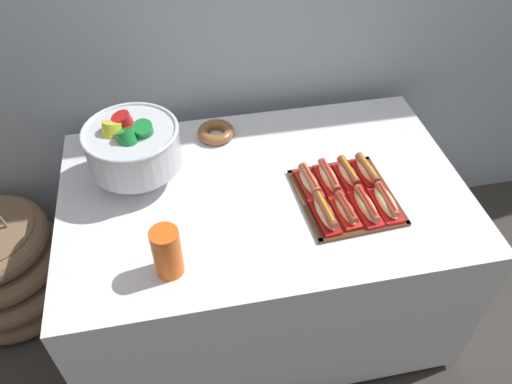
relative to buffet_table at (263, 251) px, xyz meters
The scene contains 15 objects.
ground_plane 0.40m from the buffet_table, ahead, with size 10.00×10.00×0.00m, color #38332D.
buffet_table is the anchor object (origin of this frame).
floor_vase 1.16m from the buffet_table, 167.09° to the left, with size 0.57×0.57×1.04m.
serving_tray 0.47m from the buffet_table, 20.51° to the right, with size 0.35×0.38×0.01m.
hot_dog_0 0.47m from the buffet_table, 48.41° to the right, with size 0.07×0.18×0.07m.
hot_dog_1 0.50m from the buffet_table, 37.48° to the right, with size 0.07×0.16×0.06m.
hot_dog_2 0.54m from the buffet_table, 29.89° to the right, with size 0.08×0.19×0.06m.
hot_dog_3 0.59m from the buffet_table, 24.49° to the right, with size 0.07×0.18×0.06m.
hot_dog_4 0.43m from the buffet_table, ahead, with size 0.08×0.17×0.06m.
hot_dog_5 0.46m from the buffet_table, ahead, with size 0.07×0.18×0.06m.
hot_dog_6 0.51m from the buffet_table, ahead, with size 0.08×0.16×0.06m.
hot_dog_7 0.55m from the buffet_table, ahead, with size 0.08×0.17×0.06m.
punch_bowl 0.70m from the buffet_table, 162.19° to the left, with size 0.34×0.34×0.28m.
cup_stack 0.65m from the buffet_table, 140.13° to the right, with size 0.09×0.09×0.18m.
donut 0.53m from the buffet_table, 110.64° to the left, with size 0.15×0.15×0.04m.
Camera 1 is at (-0.28, -1.27, 2.03)m, focal length 34.94 mm.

